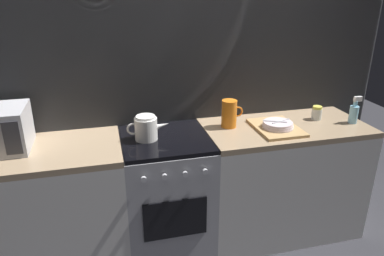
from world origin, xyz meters
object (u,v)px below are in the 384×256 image
(spice_jar, at_px, (317,113))
(spray_bottle, at_px, (354,113))
(pitcher, at_px, (229,114))
(stove_unit, at_px, (167,195))
(kettle, at_px, (146,128))
(dish_pile, at_px, (277,126))

(spice_jar, distance_m, spray_bottle, 0.26)
(pitcher, relative_size, spice_jar, 1.90)
(stove_unit, bearing_deg, pitcher, 9.52)
(kettle, bearing_deg, stove_unit, -0.38)
(stove_unit, xyz_separation_m, dish_pile, (0.80, -0.05, 0.47))
(pitcher, bearing_deg, spray_bottle, -9.41)
(stove_unit, bearing_deg, dish_pile, -3.85)
(kettle, height_order, spice_jar, kettle)
(spray_bottle, bearing_deg, spice_jar, 149.02)
(kettle, distance_m, spray_bottle, 1.53)
(stove_unit, distance_m, pitcher, 0.74)
(pitcher, xyz_separation_m, spray_bottle, (0.92, -0.15, -0.02))
(stove_unit, xyz_separation_m, spice_jar, (1.19, 0.06, 0.50))
(dish_pile, bearing_deg, spice_jar, 16.58)
(spice_jar, bearing_deg, pitcher, 178.38)
(pitcher, distance_m, spice_jar, 0.70)
(stove_unit, relative_size, dish_pile, 2.25)
(spray_bottle, bearing_deg, pitcher, 170.59)
(spice_jar, xyz_separation_m, spray_bottle, (0.22, -0.13, 0.03))
(dish_pile, bearing_deg, spray_bottle, -1.66)
(spray_bottle, bearing_deg, dish_pile, 178.34)
(kettle, distance_m, spice_jar, 1.31)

